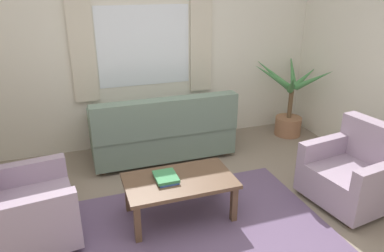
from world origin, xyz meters
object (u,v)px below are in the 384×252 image
at_px(armchair_right, 355,173).
at_px(book_stack_on_table, 166,177).
at_px(potted_plant, 289,105).
at_px(armchair_left, 21,209).
at_px(coffee_table, 180,184).
at_px(couch, 163,132).

height_order(armchair_right, book_stack_on_table, armchair_right).
distance_m(book_stack_on_table, potted_plant, 2.82).
xyz_separation_m(armchair_left, armchair_right, (3.38, -0.46, 0.00)).
bearing_deg(coffee_table, couch, 82.31).
bearing_deg(book_stack_on_table, coffee_table, -15.91).
bearing_deg(coffee_table, potted_plant, 33.78).
xyz_separation_m(book_stack_on_table, potted_plant, (2.40, 1.48, 0.02)).
xyz_separation_m(couch, book_stack_on_table, (-0.32, -1.35, 0.10)).
bearing_deg(book_stack_on_table, armchair_left, 177.10).
height_order(armchair_right, coffee_table, armchair_right).
distance_m(couch, book_stack_on_table, 1.39).
relative_size(armchair_left, armchair_right, 0.99).
height_order(coffee_table, potted_plant, potted_plant).
height_order(armchair_left, potted_plant, potted_plant).
height_order(armchair_left, armchair_right, same).
relative_size(coffee_table, potted_plant, 0.89).
xyz_separation_m(couch, potted_plant, (2.08, 0.13, 0.12)).
bearing_deg(couch, coffee_table, 82.31).
bearing_deg(book_stack_on_table, couch, 76.74).
bearing_deg(coffee_table, armchair_left, 175.92).
distance_m(armchair_left, armchair_right, 3.41).
bearing_deg(coffee_table, armchair_right, -10.64).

